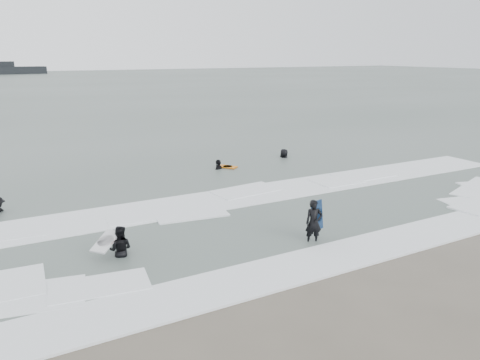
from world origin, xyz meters
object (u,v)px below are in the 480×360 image
surfer_centre (313,243)px  surfer_right_near (219,170)px  surfer_right_far (284,158)px  surfer_wading (121,256)px

surfer_centre → surfer_right_near: (1.58, 10.30, 0.00)m
surfer_centre → surfer_right_far: surfer_right_far is taller
surfer_wading → surfer_right_near: surfer_right_near is taller
surfer_wading → surfer_right_far: (11.80, 9.04, 0.00)m
surfer_wading → surfer_right_near: 11.09m
surfer_wading → surfer_right_far: size_ratio=0.89×
surfer_centre → surfer_right_near: 10.42m
surfer_wading → surfer_right_far: surfer_right_far is taller
surfer_right_near → surfer_right_far: bearing=153.2°
surfer_centre → surfer_right_near: size_ratio=0.87×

